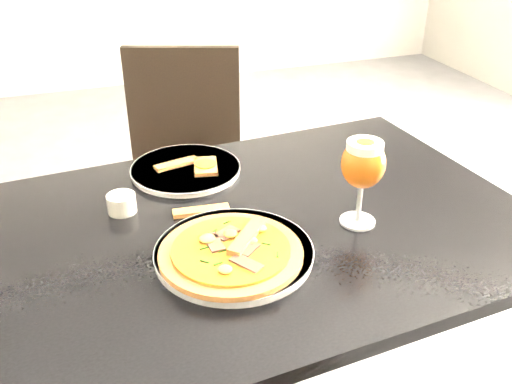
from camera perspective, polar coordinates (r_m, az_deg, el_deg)
name	(u,v)px	position (r m, az deg, el deg)	size (l,w,h in m)	color
ground	(283,359)	(1.95, 2.74, -16.39)	(6.00, 6.00, 0.00)	#535356
dining_table	(249,258)	(1.25, -0.67, -6.65)	(1.26, 0.89, 0.75)	black
chair_far	(183,171)	(1.99, -7.31, 2.12)	(0.52, 0.52, 0.89)	black
plate_main	(234,253)	(1.10, -2.22, -6.12)	(0.30, 0.30, 0.02)	white
pizza	(231,251)	(1.07, -2.53, -5.94)	(0.27, 0.27, 0.03)	brown
plate_second	(186,169)	(1.41, -7.05, 2.25)	(0.27, 0.27, 0.01)	white
crust_scraps	(196,165)	(1.40, -6.03, 2.69)	(0.16, 0.11, 0.01)	brown
loose_crust	(201,211)	(1.24, -5.51, -1.88)	(0.12, 0.03, 0.01)	brown
sauce_cup	(122,203)	(1.26, -13.30, -1.04)	(0.06, 0.06, 0.04)	silver
beer_glass	(363,164)	(1.16, 10.67, 2.74)	(0.09, 0.09, 0.19)	#B5BABE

